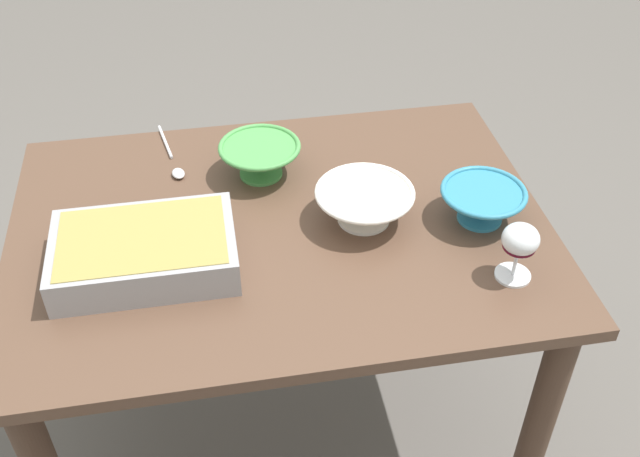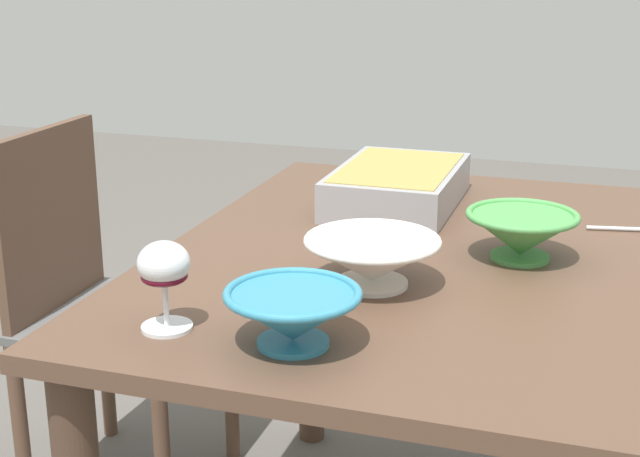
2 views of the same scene
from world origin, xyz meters
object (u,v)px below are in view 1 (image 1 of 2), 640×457
dining_table (281,263)px  wine_glass (520,243)px  mixing_bowl (482,203)px  small_bowl (260,158)px  serving_bowl (364,203)px  serving_spoon (174,162)px  casserole_dish (144,250)px

dining_table → wine_glass: (0.45, -0.25, 0.21)m
mixing_bowl → dining_table: bearing=172.0°
small_bowl → serving_bowl: small_bowl is taller
dining_table → small_bowl: size_ratio=6.09×
dining_table → serving_bowl: (0.19, -0.02, 0.17)m
small_bowl → serving_spoon: size_ratio=0.78×
casserole_dish → serving_bowl: 0.49m
small_bowl → serving_bowl: size_ratio=0.89×
mixing_bowl → serving_bowl: 0.26m
wine_glass → casserole_dish: (-0.74, 0.16, -0.04)m
wine_glass → casserole_dish: 0.76m
wine_glass → mixing_bowl: bearing=91.3°
wine_glass → dining_table: bearing=150.6°
casserole_dish → small_bowl: bearing=46.5°
mixing_bowl → small_bowl: (-0.47, 0.26, 0.00)m
dining_table → casserole_dish: (-0.29, -0.09, 0.17)m
dining_table → serving_spoon: size_ratio=4.76×
dining_table → serving_spoon: (-0.23, 0.27, 0.13)m
dining_table → mixing_bowl: size_ratio=6.25×
casserole_dish → serving_bowl: (0.48, 0.07, 0.00)m
wine_glass → serving_bowl: bearing=138.3°
small_bowl → mixing_bowl: bearing=-28.8°
small_bowl → casserole_dish: bearing=-133.5°
serving_bowl → serving_spoon: (-0.42, 0.29, -0.04)m
wine_glass → mixing_bowl: wine_glass is taller
mixing_bowl → small_bowl: size_ratio=0.97×
casserole_dish → dining_table: bearing=17.8°
dining_table → serving_bowl: size_ratio=5.40×
casserole_dish → serving_spoon: (0.06, 0.37, -0.04)m
dining_table → serving_spoon: bearing=129.8°
wine_glass → casserole_dish: size_ratio=0.35×
serving_bowl → small_bowl: bearing=134.2°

